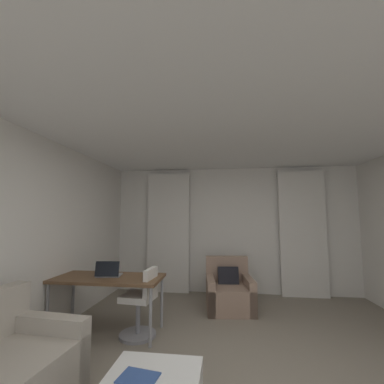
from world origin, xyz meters
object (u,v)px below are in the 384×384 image
at_px(magazine_open, 138,378).
at_px(desk_chair, 141,306).
at_px(laptop, 109,273).
at_px(desk, 108,281).
at_px(armchair, 229,292).

bearing_deg(magazine_open, desk_chair, 107.85).
distance_m(laptop, magazine_open, 1.83).
xyz_separation_m(desk, desk_chair, (0.48, -0.03, -0.29)).
bearing_deg(magazine_open, armchair, 75.09).
bearing_deg(laptop, magazine_open, -57.58).
bearing_deg(desk, laptop, 116.33).
height_order(armchair, desk, armchair).
xyz_separation_m(desk_chair, magazine_open, (0.47, -1.47, 0.00)).
xyz_separation_m(desk, magazine_open, (0.95, -1.50, -0.29)).
bearing_deg(desk_chair, magazine_open, -72.15).
xyz_separation_m(armchair, laptop, (-1.66, -1.13, 0.51)).
bearing_deg(laptop, desk_chair, -4.85).
bearing_deg(magazine_open, desk, 122.45).
distance_m(desk_chair, magazine_open, 1.54).
relative_size(armchair, magazine_open, 2.93).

